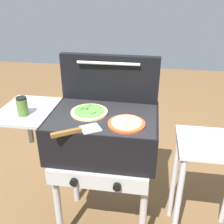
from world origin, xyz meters
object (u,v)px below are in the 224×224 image
topping_bowl_near (224,140)px  pizza_veggie (89,112)px  topping_bowl_far (203,143)px  prep_table (210,173)px  pizza_cheese (127,123)px  grill (102,136)px  sauce_jar (22,106)px  spatula (77,131)px

topping_bowl_near → pizza_veggie: bearing=179.8°
topping_bowl_near → topping_bowl_far: size_ratio=1.16×
prep_table → topping_bowl_far: (-0.09, -0.05, 0.24)m
pizza_cheese → topping_bowl_far: 0.45m
grill → sauce_jar: size_ratio=8.51×
sauce_jar → topping_bowl_near: 1.17m
grill → sauce_jar: (-0.45, -0.07, 0.20)m
grill → topping_bowl_near: (0.71, 0.01, 0.03)m
topping_bowl_far → spatula: bearing=-166.2°
grill → spatula: spatula is taller
pizza_cheese → prep_table: 0.64m
pizza_cheese → topping_bowl_near: size_ratio=1.74×
sauce_jar → prep_table: 1.20m
topping_bowl_far → topping_bowl_near: bearing=25.2°
pizza_cheese → prep_table: (0.51, 0.10, -0.36)m
grill → topping_bowl_far: grill is taller
sauce_jar → prep_table: sauce_jar is taller
grill → pizza_cheese: pizza_cheese is taller
pizza_veggie → prep_table: (0.75, -0.01, -0.36)m
spatula → pizza_cheese: bearing=25.4°
topping_bowl_near → prep_table: bearing=-176.0°
topping_bowl_far → prep_table: bearing=32.5°
pizza_cheese → topping_bowl_near: (0.55, 0.11, -0.12)m
grill → pizza_veggie: bearing=172.3°
spatula → topping_bowl_far: size_ratio=2.45×
topping_bowl_near → topping_bowl_far: 0.13m
spatula → prep_table: spatula is taller
pizza_cheese → topping_bowl_far: (0.43, 0.05, -0.12)m
pizza_cheese → pizza_veggie: 0.26m
spatula → grill: bearing=67.9°
pizza_cheese → topping_bowl_far: pizza_cheese is taller
pizza_veggie → sauce_jar: 0.39m
prep_table → grill: bearing=-179.6°
sauce_jar → spatula: sauce_jar is taller
spatula → sauce_jar: bearing=158.5°
pizza_cheese → spatula: size_ratio=0.82×
pizza_veggie → topping_bowl_near: size_ratio=1.86×
topping_bowl_near → pizza_cheese: bearing=-169.1°
pizza_veggie → prep_table: 0.83m
spatula → topping_bowl_far: bearing=13.8°
pizza_veggie → sauce_jar: bearing=-167.3°
topping_bowl_near → topping_bowl_far: same height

